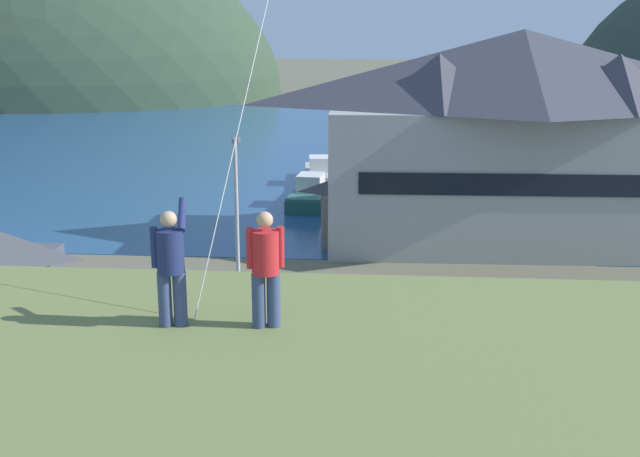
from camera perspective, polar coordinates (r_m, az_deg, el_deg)
ground_plane at (r=23.29m, az=-0.63°, el=-15.19°), size 600.00×600.00×0.00m
parking_lot_pad at (r=27.71m, az=0.31°, el=-10.00°), size 40.00×20.00×0.10m
bay_water at (r=81.01m, az=3.22°, el=6.22°), size 360.00×84.00×0.03m
far_hill_west_ridge at (r=150.51m, az=-18.70°, el=9.27°), size 81.46×66.47×57.10m
harbor_lodge at (r=43.47m, az=14.40°, el=6.87°), size 21.65×10.43×11.53m
storage_shed_waterside at (r=42.86m, az=3.66°, el=1.85°), size 6.10×4.87×4.26m
wharf_dock at (r=56.31m, az=3.31°, el=2.95°), size 3.20×14.15×0.70m
moored_boat_wharfside at (r=59.77m, az=0.01°, el=4.01°), size 3.05×7.59×2.16m
moored_boat_outer_mooring at (r=59.17m, az=6.65°, el=3.80°), size 2.62×6.66×2.16m
moored_boat_inner_slip at (r=52.49m, az=-0.62°, el=2.55°), size 2.91×7.37×2.16m
parked_car_lone_by_shed at (r=24.56m, az=-12.28°, el=-11.09°), size 4.35×2.37×1.82m
parked_car_mid_row_center at (r=24.39m, az=12.09°, el=-11.27°), size 4.28×2.21×1.82m
parked_car_mid_row_near at (r=28.35m, az=1.53°, el=-7.20°), size 4.24×2.14×1.82m
parked_car_front_row_end at (r=30.24m, az=-12.65°, el=-6.15°), size 4.25×2.15×1.82m
parked_car_mid_row_far at (r=22.39m, az=-0.06°, el=-13.37°), size 4.20×2.06×1.82m
parked_car_back_row_right at (r=29.32m, az=15.21°, el=-6.98°), size 4.33×2.32×1.82m
parking_light_pole at (r=32.12m, az=-6.12°, el=1.22°), size 0.24×0.78×7.16m
person_kite_flyer at (r=11.48m, az=-10.91°, el=-2.56°), size 0.52×0.69×1.86m
person_companion at (r=11.26m, az=-4.02°, el=-2.75°), size 0.54×0.40×1.74m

